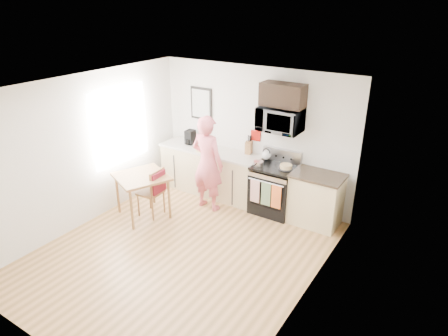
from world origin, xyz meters
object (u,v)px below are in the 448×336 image
Objects in this scene: range at (274,190)px; microwave at (280,120)px; person at (208,163)px; dining_table at (142,180)px; chair at (156,187)px; cake at (286,167)px.

microwave reaches higher than range.
person is at bearing -150.53° from microwave.
person is 1.85× the size of dining_table.
dining_table is at bearing 50.92° from person.
dining_table is at bearing -143.54° from range.
cake reaches higher than chair.
range reaches higher than chair.
cake is at bearing 30.52° from chair.
cake is (0.22, -0.03, 0.53)m from range.
dining_table is at bearing -146.94° from cake.
chair is (-0.59, -0.79, -0.31)m from person.
range is 1.53× the size of microwave.
person is 1.43m from cake.
microwave is 0.82× the size of chair.
person is 7.06× the size of cake.
person reaches higher than chair.
microwave is 0.84m from cake.
range reaches higher than cake.
range is 1.32m from person.
cake is at bearing 33.06° from dining_table.
dining_table is at bearing -141.58° from microwave.
microwave is at bearing 90.06° from range.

